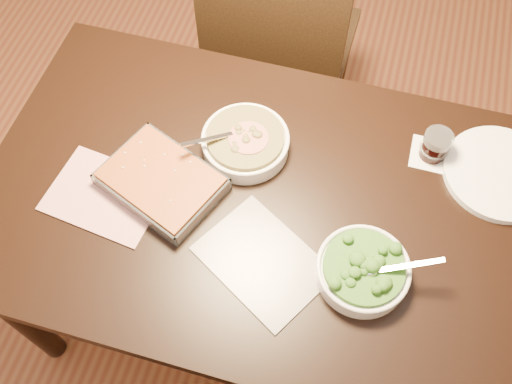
{
  "coord_description": "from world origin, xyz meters",
  "views": [
    {
      "loc": [
        0.2,
        -0.68,
        2.02
      ],
      "look_at": [
        0.01,
        -0.01,
        0.8
      ],
      "focal_mm": 40.0,
      "sensor_mm": 36.0,
      "label": 1
    }
  ],
  "objects_px": {
    "broccoli_bowl": "(363,270)",
    "baking_dish": "(162,182)",
    "dinner_plate": "(500,173)",
    "chair_far": "(279,46)",
    "table": "(253,215)",
    "wine_tumbler": "(436,145)",
    "stew_bowl": "(245,142)"
  },
  "relations": [
    {
      "from": "broccoli_bowl",
      "to": "wine_tumbler",
      "type": "height_order",
      "value": "same"
    },
    {
      "from": "stew_bowl",
      "to": "chair_far",
      "type": "bearing_deg",
      "value": 94.91
    },
    {
      "from": "baking_dish",
      "to": "chair_far",
      "type": "height_order",
      "value": "chair_far"
    },
    {
      "from": "baking_dish",
      "to": "wine_tumbler",
      "type": "relative_size",
      "value": 4.16
    },
    {
      "from": "table",
      "to": "baking_dish",
      "type": "distance_m",
      "value": 0.26
    },
    {
      "from": "baking_dish",
      "to": "stew_bowl",
      "type": "bearing_deg",
      "value": 67.25
    },
    {
      "from": "broccoli_bowl",
      "to": "chair_far",
      "type": "xyz_separation_m",
      "value": [
        -0.41,
        0.84,
        -0.22
      ]
    },
    {
      "from": "chair_far",
      "to": "baking_dish",
      "type": "bearing_deg",
      "value": 81.48
    },
    {
      "from": "table",
      "to": "wine_tumbler",
      "type": "distance_m",
      "value": 0.51
    },
    {
      "from": "dinner_plate",
      "to": "chair_far",
      "type": "distance_m",
      "value": 0.87
    },
    {
      "from": "broccoli_bowl",
      "to": "wine_tumbler",
      "type": "distance_m",
      "value": 0.4
    },
    {
      "from": "wine_tumbler",
      "to": "dinner_plate",
      "type": "distance_m",
      "value": 0.18
    },
    {
      "from": "wine_tumbler",
      "to": "chair_far",
      "type": "bearing_deg",
      "value": 139.7
    },
    {
      "from": "table",
      "to": "dinner_plate",
      "type": "bearing_deg",
      "value": 21.7
    },
    {
      "from": "broccoli_bowl",
      "to": "baking_dish",
      "type": "height_order",
      "value": "broccoli_bowl"
    },
    {
      "from": "baking_dish",
      "to": "dinner_plate",
      "type": "bearing_deg",
      "value": 40.37
    },
    {
      "from": "baking_dish",
      "to": "dinner_plate",
      "type": "relative_size",
      "value": 1.2
    },
    {
      "from": "broccoli_bowl",
      "to": "baking_dish",
      "type": "xyz_separation_m",
      "value": [
        -0.54,
        0.1,
        -0.0
      ]
    },
    {
      "from": "broccoli_bowl",
      "to": "wine_tumbler",
      "type": "bearing_deg",
      "value": 73.07
    },
    {
      "from": "stew_bowl",
      "to": "dinner_plate",
      "type": "relative_size",
      "value": 0.8
    },
    {
      "from": "table",
      "to": "dinner_plate",
      "type": "height_order",
      "value": "dinner_plate"
    },
    {
      "from": "dinner_plate",
      "to": "chair_far",
      "type": "relative_size",
      "value": 0.29
    },
    {
      "from": "table",
      "to": "stew_bowl",
      "type": "xyz_separation_m",
      "value": [
        -0.06,
        0.14,
        0.13
      ]
    },
    {
      "from": "table",
      "to": "chair_far",
      "type": "height_order",
      "value": "chair_far"
    },
    {
      "from": "baking_dish",
      "to": "wine_tumbler",
      "type": "bearing_deg",
      "value": 46.02
    },
    {
      "from": "table",
      "to": "chair_far",
      "type": "bearing_deg",
      "value": 98.66
    },
    {
      "from": "stew_bowl",
      "to": "chair_far",
      "type": "relative_size",
      "value": 0.23
    },
    {
      "from": "dinner_plate",
      "to": "chair_far",
      "type": "height_order",
      "value": "chair_far"
    },
    {
      "from": "dinner_plate",
      "to": "baking_dish",
      "type": "bearing_deg",
      "value": -162.0
    },
    {
      "from": "table",
      "to": "baking_dish",
      "type": "height_order",
      "value": "baking_dish"
    },
    {
      "from": "table",
      "to": "chair_far",
      "type": "distance_m",
      "value": 0.72
    },
    {
      "from": "table",
      "to": "dinner_plate",
      "type": "distance_m",
      "value": 0.65
    }
  ]
}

